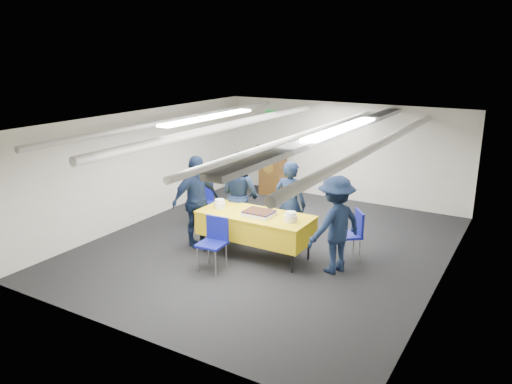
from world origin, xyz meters
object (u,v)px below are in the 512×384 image
at_px(chair_near, 214,238).
at_px(serving_table, 255,225).
at_px(podium, 273,169).
at_px(sailor_d, 335,225).
at_px(sailor_c, 196,201).
at_px(sheet_cake, 259,213).
at_px(chair_right, 353,230).
at_px(sailor_a, 290,204).
at_px(sailor_b, 240,195).
at_px(chair_left, 203,198).

bearing_deg(chair_near, serving_table, 68.57).
distance_m(podium, sailor_d, 4.60).
relative_size(chair_near, sailor_c, 0.52).
xyz_separation_m(sheet_cake, sailor_c, (-1.29, -0.06, 0.03)).
xyz_separation_m(serving_table, sheet_cake, (0.11, -0.05, 0.25)).
bearing_deg(chair_right, serving_table, -155.49).
height_order(sailor_a, sailor_d, sailor_a).
bearing_deg(sailor_a, sailor_b, -1.03).
bearing_deg(podium, serving_table, -65.81).
bearing_deg(chair_right, chair_left, 175.91).
height_order(chair_near, sailor_d, sailor_d).
distance_m(chair_near, sailor_b, 1.52).
xyz_separation_m(chair_left, sailor_c, (0.61, -1.04, 0.31)).
bearing_deg(serving_table, chair_left, 152.63).
xyz_separation_m(serving_table, chair_near, (-0.31, -0.79, -0.03)).
bearing_deg(chair_near, sailor_a, 66.70).
xyz_separation_m(sheet_cake, sailor_d, (1.31, 0.16, -0.02)).
bearing_deg(sheet_cake, chair_left, 152.67).
distance_m(chair_right, sailor_c, 2.82).
distance_m(podium, sailor_c, 3.71).
xyz_separation_m(serving_table, sailor_b, (-0.71, 0.65, 0.28)).
bearing_deg(sailor_d, sailor_b, -79.28).
xyz_separation_m(sailor_b, sailor_d, (2.13, -0.54, -0.04)).
height_order(podium, chair_near, podium).
distance_m(sailor_a, sailor_d, 1.24).
distance_m(sheet_cake, sailor_d, 1.32).
bearing_deg(chair_near, podium, 106.54).
height_order(sheet_cake, chair_right, chair_right).
bearing_deg(podium, sailor_b, -73.00).
distance_m(sheet_cake, podium, 4.02).
height_order(serving_table, chair_left, chair_left).
xyz_separation_m(sheet_cake, chair_left, (-1.90, 0.98, -0.28)).
relative_size(chair_left, sailor_b, 0.52).
bearing_deg(chair_near, chair_left, 130.79).
bearing_deg(podium, chair_right, -42.77).
height_order(chair_right, sailor_b, sailor_b).
relative_size(chair_left, sailor_c, 0.52).
height_order(serving_table, sailor_b, sailor_b).
relative_size(serving_table, podium, 1.59).
relative_size(serving_table, sailor_a, 1.24).
relative_size(sheet_cake, chair_right, 0.59).
distance_m(sailor_a, sailor_b, 1.04).
relative_size(sheet_cake, sailor_a, 0.32).
distance_m(sheet_cake, chair_right, 1.61).
distance_m(podium, sailor_a, 3.48).
bearing_deg(sheet_cake, sailor_c, -177.55).
relative_size(podium, sailor_d, 0.79).
bearing_deg(serving_table, sailor_c, -174.67).
distance_m(chair_right, sailor_b, 2.24).
distance_m(chair_right, chair_left, 3.31).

